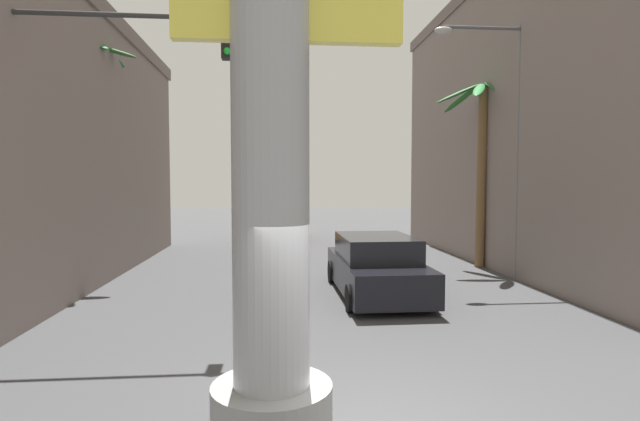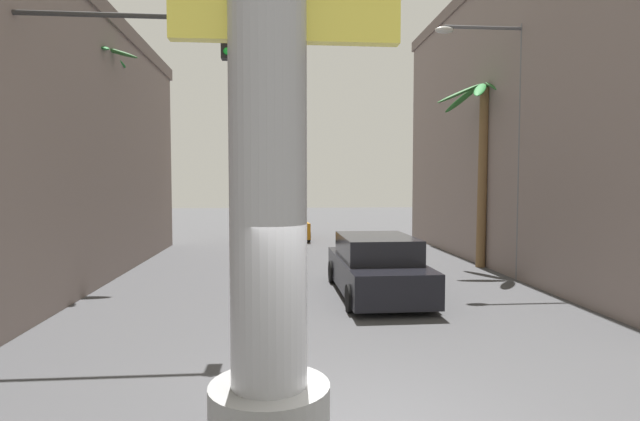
# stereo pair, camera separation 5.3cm
# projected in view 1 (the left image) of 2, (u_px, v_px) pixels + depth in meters

# --- Properties ---
(ground_plane) EXTENTS (87.97, 87.97, 0.00)m
(ground_plane) POSITION_uv_depth(u_px,v_px,m) (308.00, 277.00, 15.72)
(ground_plane) COLOR #424244
(building_right) EXTENTS (7.56, 19.12, 10.44)m
(building_right) POSITION_uv_depth(u_px,v_px,m) (585.00, 119.00, 17.73)
(building_right) COLOR slate
(building_right) RESTS_ON ground
(neon_sign_pole) EXTENTS (2.81, 1.36, 9.29)m
(neon_sign_pole) POSITION_uv_depth(u_px,v_px,m) (271.00, 88.00, 5.38)
(neon_sign_pole) COLOR #9E9EA3
(neon_sign_pole) RESTS_ON ground
(street_lamp) EXTENTS (2.78, 0.28, 7.68)m
(street_lamp) POSITION_uv_depth(u_px,v_px,m) (507.00, 127.00, 14.97)
(street_lamp) COLOR #59595E
(street_lamp) RESTS_ON ground
(traffic_light_mast) EXTENTS (5.26, 0.32, 6.28)m
(traffic_light_mast) POSITION_uv_depth(u_px,v_px,m) (79.00, 107.00, 9.62)
(traffic_light_mast) COLOR #333333
(traffic_light_mast) RESTS_ON ground
(car_lead) EXTENTS (2.15, 4.95, 1.56)m
(car_lead) POSITION_uv_depth(u_px,v_px,m) (376.00, 267.00, 13.14)
(car_lead) COLOR black
(car_lead) RESTS_ON ground
(car_far) EXTENTS (2.21, 4.68, 1.56)m
(car_far) POSITION_uv_depth(u_px,v_px,m) (287.00, 225.00, 26.48)
(car_far) COLOR black
(car_far) RESTS_ON ground
(palm_tree_mid_left) EXTENTS (2.56, 2.44, 7.21)m
(palm_tree_mid_left) POSITION_uv_depth(u_px,v_px,m) (95.00, 140.00, 15.20)
(palm_tree_mid_left) COLOR brown
(palm_tree_mid_left) RESTS_ON ground
(palm_tree_mid_right) EXTENTS (3.44, 3.21, 6.46)m
(palm_tree_mid_right) POSITION_uv_depth(u_px,v_px,m) (482.00, 144.00, 17.32)
(palm_tree_mid_right) COLOR brown
(palm_tree_mid_right) RESTS_ON ground
(palm_tree_near_right) EXTENTS (2.64, 2.69, 9.50)m
(palm_tree_near_right) POSITION_uv_depth(u_px,v_px,m) (619.00, 68.00, 11.15)
(palm_tree_near_right) COLOR brown
(palm_tree_near_right) RESTS_ON ground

